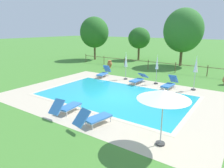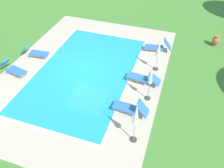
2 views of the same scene
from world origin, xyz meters
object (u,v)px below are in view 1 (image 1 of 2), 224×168
at_px(sun_lounger_south_near_corner, 170,83).
at_px(tree_east_mid, 139,38).
at_px(patio_umbrella_open_foreground, 164,95).
at_px(patio_umbrella_closed_row_mid_west, 196,67).
at_px(sun_lounger_north_mid, 94,118).
at_px(tree_centre, 94,32).
at_px(sun_lounger_north_end, 66,107).
at_px(sun_lounger_north_near_steps, 139,79).
at_px(terracotta_urn_by_tree, 110,64).
at_px(sun_lounger_north_far, 104,73).
at_px(patio_umbrella_closed_row_east, 157,65).
at_px(tree_far_west, 183,30).
at_px(patio_umbrella_closed_row_west, 126,62).

height_order(sun_lounger_south_near_corner, tree_east_mid, tree_east_mid).
xyz_separation_m(patio_umbrella_open_foreground, patio_umbrella_closed_row_mid_west, (-0.69, 8.20, -0.31)).
xyz_separation_m(sun_lounger_south_near_corner, tree_east_mid, (-8.47, 11.50, 2.61)).
height_order(sun_lounger_north_mid, tree_centre, tree_centre).
bearing_deg(sun_lounger_north_end, sun_lounger_north_mid, -7.51).
xyz_separation_m(sun_lounger_north_near_steps, sun_lounger_south_near_corner, (2.58, -0.06, 0.03)).
xyz_separation_m(sun_lounger_north_end, terracotta_urn_by_tree, (-5.48, 11.78, 0.05)).
distance_m(sun_lounger_north_far, patio_umbrella_closed_row_east, 5.08).
distance_m(terracotta_urn_by_tree, tree_east_mid, 7.71).
bearing_deg(sun_lounger_north_mid, terracotta_urn_by_tree, 122.02).
bearing_deg(sun_lounger_north_near_steps, sun_lounger_north_mid, -77.52).
bearing_deg(patio_umbrella_closed_row_mid_west, sun_lounger_north_near_steps, -172.43).
height_order(patio_umbrella_open_foreground, patio_umbrella_closed_row_mid_west, patio_umbrella_closed_row_mid_west).
bearing_deg(patio_umbrella_closed_row_mid_west, terracotta_urn_by_tree, 160.02).
xyz_separation_m(patio_umbrella_closed_row_mid_west, tree_centre, (-15.32, 7.62, 2.05)).
distance_m(sun_lounger_north_end, terracotta_urn_by_tree, 12.99).
bearing_deg(sun_lounger_north_far, tree_east_mid, 101.07).
bearing_deg(patio_umbrella_closed_row_east, patio_umbrella_closed_row_mid_west, -1.21).
bearing_deg(tree_centre, patio_umbrella_open_foreground, -44.65).
xyz_separation_m(sun_lounger_north_mid, terracotta_urn_by_tree, (-7.54, 12.05, 0.05)).
bearing_deg(tree_far_west, patio_umbrella_closed_row_west, -101.86).
relative_size(sun_lounger_north_far, tree_east_mid, 0.43).
relative_size(patio_umbrella_closed_row_west, tree_east_mid, 0.53).
relative_size(patio_umbrella_closed_row_east, terracotta_urn_by_tree, 2.85).
xyz_separation_m(sun_lounger_north_near_steps, tree_centre, (-11.16, 8.17, 3.41)).
distance_m(terracotta_urn_by_tree, tree_far_west, 9.25).
height_order(patio_umbrella_closed_row_west, patio_umbrella_closed_row_mid_west, patio_umbrella_closed_row_mid_west).
xyz_separation_m(patio_umbrella_closed_row_mid_west, tree_east_mid, (-10.05, 10.89, 1.28)).
height_order(sun_lounger_north_near_steps, patio_umbrella_closed_row_east, patio_umbrella_closed_row_east).
height_order(terracotta_urn_by_tree, tree_east_mid, tree_east_mid).
relative_size(sun_lounger_south_near_corner, tree_centre, 0.33).
bearing_deg(tree_far_west, tree_centre, -171.22).
distance_m(patio_umbrella_open_foreground, tree_centre, 22.58).
relative_size(patio_umbrella_open_foreground, patio_umbrella_closed_row_mid_west, 0.91).
bearing_deg(patio_umbrella_closed_row_east, sun_lounger_north_end, -100.75).
distance_m(patio_umbrella_open_foreground, patio_umbrella_closed_row_mid_west, 8.24).
height_order(sun_lounger_north_far, patio_umbrella_open_foreground, patio_umbrella_open_foreground).
distance_m(sun_lounger_north_far, patio_umbrella_closed_row_mid_west, 7.98).
bearing_deg(sun_lounger_north_far, terracotta_urn_by_tree, 118.21).
xyz_separation_m(sun_lounger_north_mid, tree_east_mid, (-7.63, 19.32, 2.61)).
relative_size(patio_umbrella_closed_row_mid_west, terracotta_urn_by_tree, 3.04).
relative_size(patio_umbrella_closed_row_west, terracotta_urn_by_tree, 2.89).
bearing_deg(tree_centre, sun_lounger_north_mid, -51.21).
distance_m(sun_lounger_north_near_steps, sun_lounger_north_end, 7.61).
bearing_deg(sun_lounger_north_end, patio_umbrella_closed_row_east, 79.25).
bearing_deg(terracotta_urn_by_tree, patio_umbrella_closed_row_mid_west, -19.98).
bearing_deg(patio_umbrella_closed_row_east, sun_lounger_north_far, -175.96).
bearing_deg(tree_east_mid, sun_lounger_south_near_corner, -53.63).
xyz_separation_m(sun_lounger_north_near_steps, patio_umbrella_open_foreground, (4.86, -7.65, 1.66)).
height_order(tree_far_west, tree_centre, tree_far_west).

